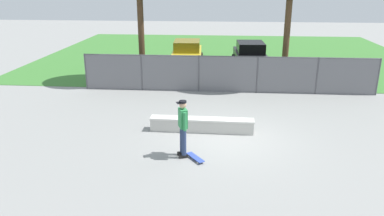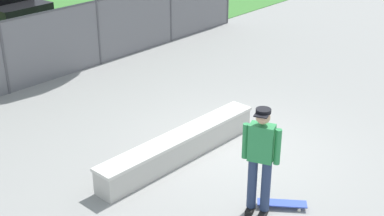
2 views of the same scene
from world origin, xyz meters
name	(u,v)px [view 1 (image 1 of 2)]	position (x,y,z in m)	size (l,w,h in m)	color
ground_plane	(228,139)	(0.00, 0.00, 0.00)	(80.00, 80.00, 0.00)	gray
grass_strip	(226,54)	(0.00, 16.21, 0.01)	(26.33, 20.00, 0.02)	#3D7A33
concrete_ledge	(202,125)	(-0.98, 0.62, 0.26)	(3.80, 0.56, 0.51)	#B7B5AD
skateboarder	(183,126)	(-1.44, -1.51, 1.03)	(0.38, 0.57, 1.84)	black
skateboard	(195,157)	(-1.04, -1.71, 0.07)	(0.63, 0.76, 0.09)	#334CB2
chainlink_fence	(228,73)	(0.00, 5.91, 0.98)	(14.40, 0.07, 1.81)	#4C4C51
car_yellow	(187,53)	(-2.55, 11.75, 0.84)	(2.18, 4.28, 1.66)	gold
car_black	(250,55)	(1.44, 11.45, 0.84)	(2.18, 4.28, 1.66)	black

